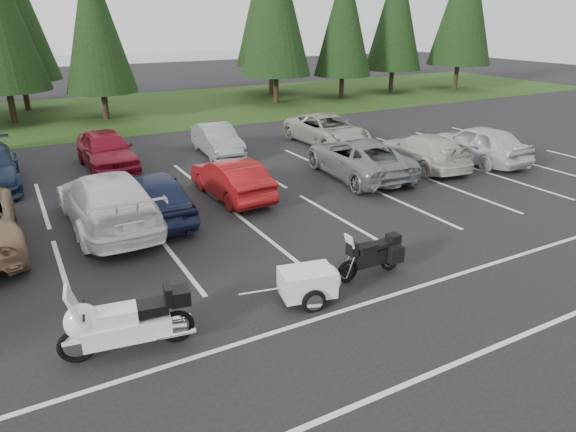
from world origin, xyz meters
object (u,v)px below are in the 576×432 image
(car_near_5, at_px, (231,179))
(adventure_motorcycle, at_px, (370,253))
(car_far_4, at_px, (327,130))
(touring_motorcycle, at_px, (126,317))
(car_near_4, at_px, (153,195))
(car_near_8, at_px, (478,143))
(cargo_trailer, at_px, (307,285))
(car_far_3, at_px, (217,140))
(car_near_3, at_px, (108,200))
(car_near_6, at_px, (358,158))
(car_near_7, at_px, (422,151))
(car_far_2, at_px, (106,150))

(car_near_5, height_order, adventure_motorcycle, car_near_5)
(car_far_4, relative_size, touring_motorcycle, 1.87)
(car_near_4, xyz_separation_m, car_near_8, (14.08, -0.14, 0.03))
(touring_motorcycle, xyz_separation_m, cargo_trailer, (3.90, -0.03, -0.37))
(car_far_4, xyz_separation_m, touring_motorcycle, (-12.44, -12.30, 0.05))
(car_near_4, xyz_separation_m, adventure_motorcycle, (3.55, -6.35, -0.15))
(touring_motorcycle, bearing_deg, car_far_3, 70.48)
(car_near_3, xyz_separation_m, car_far_3, (6.05, 6.50, -0.16))
(car_near_6, xyz_separation_m, car_near_7, (3.17, -0.18, -0.06))
(cargo_trailer, bearing_deg, car_near_5, 91.19)
(car_near_6, bearing_deg, cargo_trailer, 53.20)
(car_near_4, distance_m, car_far_2, 6.51)
(car_near_6, relative_size, car_far_4, 1.05)
(car_far_4, bearing_deg, car_far_2, 174.38)
(car_near_6, xyz_separation_m, car_far_2, (-8.43, 5.91, 0.04))
(car_near_7, relative_size, car_far_3, 1.17)
(car_near_7, xyz_separation_m, cargo_trailer, (-9.82, -7.05, -0.30))
(car_near_3, relative_size, adventure_motorcycle, 2.79)
(car_near_3, xyz_separation_m, car_far_2, (1.18, 6.50, -0.04))
(car_far_3, bearing_deg, adventure_motorcycle, -91.15)
(car_near_6, bearing_deg, car_near_5, 4.95)
(car_near_6, bearing_deg, car_far_2, -29.23)
(car_far_3, xyz_separation_m, adventure_motorcycle, (-1.15, -12.86, -0.04))
(car_near_3, relative_size, car_near_8, 1.21)
(car_far_3, relative_size, touring_motorcycle, 1.48)
(car_near_7, distance_m, cargo_trailer, 12.09)
(car_far_2, height_order, touring_motorcycle, car_far_2)
(car_far_3, bearing_deg, car_near_3, -128.99)
(car_near_7, relative_size, car_near_8, 1.01)
(car_far_3, height_order, adventure_motorcycle, car_far_3)
(car_near_8, height_order, cargo_trailer, car_near_8)
(car_near_6, height_order, car_near_8, car_near_8)
(car_near_5, bearing_deg, adventure_motorcycle, 92.92)
(car_far_4, height_order, touring_motorcycle, touring_motorcycle)
(car_far_3, relative_size, cargo_trailer, 2.39)
(car_near_4, distance_m, car_near_7, 11.44)
(car_near_4, distance_m, car_near_5, 2.99)
(car_far_4, bearing_deg, car_far_3, 170.48)
(car_near_8, bearing_deg, car_near_4, 0.28)
(car_far_4, bearing_deg, touring_motorcycle, -136.48)
(car_near_5, relative_size, car_near_8, 0.88)
(car_near_7, xyz_separation_m, car_far_2, (-11.59, 6.09, 0.10))
(car_near_6, xyz_separation_m, touring_motorcycle, (-10.55, -7.20, 0.01))
(car_near_3, distance_m, car_far_3, 8.88)
(car_far_3, height_order, cargo_trailer, car_far_3)
(car_near_7, xyz_separation_m, car_far_4, (-1.28, 5.29, 0.02))
(car_near_4, relative_size, car_near_7, 0.95)
(car_near_3, bearing_deg, car_near_6, -177.81)
(car_near_8, distance_m, adventure_motorcycle, 12.23)
(car_near_5, bearing_deg, car_near_7, 175.97)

